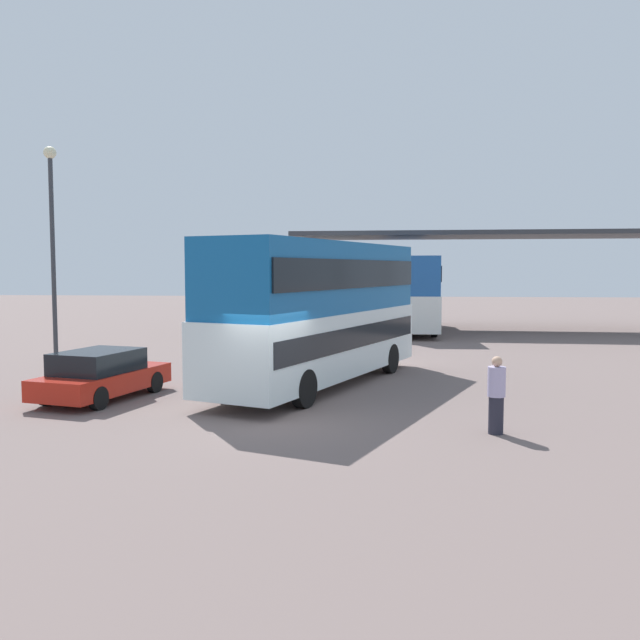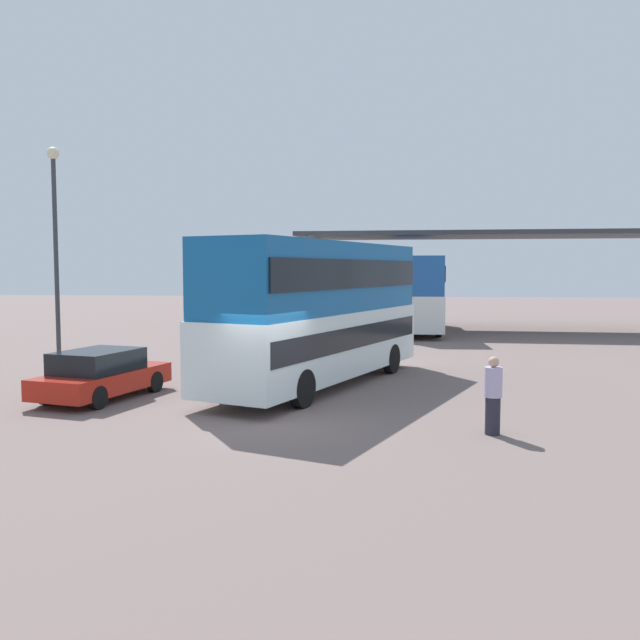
# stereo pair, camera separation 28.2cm
# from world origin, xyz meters

# --- Properties ---
(ground_plane) EXTENTS (140.00, 140.00, 0.00)m
(ground_plane) POSITION_xyz_m (0.00, 0.00, 0.00)
(ground_plane) COLOR #705E5A
(double_decker_main) EXTENTS (5.98, 10.44, 4.34)m
(double_decker_main) POSITION_xyz_m (0.64, 4.64, 2.37)
(double_decker_main) COLOR silver
(double_decker_main) RESTS_ON ground_plane
(parked_hatchback) EXTENTS (2.69, 4.39, 1.35)m
(parked_hatchback) POSITION_xyz_m (-5.10, 1.90, 0.67)
(parked_hatchback) COLOR #B12013
(parked_hatchback) RESTS_ON ground_plane
(double_decker_near_canopy) EXTENTS (4.00, 11.33, 4.08)m
(double_decker_near_canopy) POSITION_xyz_m (0.05, 22.65, 2.24)
(double_decker_near_canopy) COLOR navy
(double_decker_near_canopy) RESTS_ON ground_plane
(double_decker_mid_row) EXTENTS (2.72, 11.42, 4.19)m
(double_decker_mid_row) POSITION_xyz_m (4.10, 22.92, 2.30)
(double_decker_mid_row) COLOR silver
(double_decker_mid_row) RESTS_ON ground_plane
(depot_canopy) EXTENTS (23.39, 7.24, 5.63)m
(depot_canopy) POSITION_xyz_m (9.05, 24.07, 5.31)
(depot_canopy) COLOR #33353A
(depot_canopy) RESTS_ON ground_plane
(lamppost_tall) EXTENTS (0.44, 0.44, 7.91)m
(lamppost_tall) POSITION_xyz_m (-9.32, 7.71, 4.97)
(lamppost_tall) COLOR #33353A
(lamppost_tall) RESTS_ON ground_plane
(pedestrian_waiting) EXTENTS (0.38, 0.38, 1.69)m
(pedestrian_waiting) POSITION_xyz_m (4.96, -1.05, 0.84)
(pedestrian_waiting) COLOR #262633
(pedestrian_waiting) RESTS_ON ground_plane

